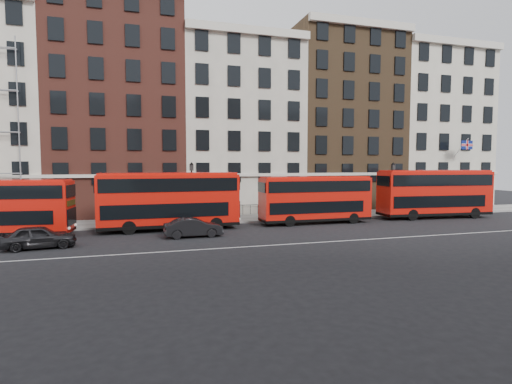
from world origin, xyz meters
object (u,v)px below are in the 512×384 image
object	(u,v)px
car_front	(193,227)
bus_b	(169,199)
car_rear	(39,237)
traffic_light	(457,191)
bus_c	(315,198)
bus_d	(434,192)

from	to	relation	value
car_front	bus_b	bearing A→B (deg)	20.49
car_rear	traffic_light	xyz separation A→B (m)	(38.63, 6.88, 1.71)
car_rear	bus_b	bearing A→B (deg)	-67.27
bus_b	traffic_light	xyz separation A→B (m)	(30.25, 2.07, -0.03)
bus_b	car_front	size ratio (longest dim) A/B	2.61
bus_b	bus_c	xyz separation A→B (m)	(12.73, 0.00, -0.21)
bus_c	car_front	bearing A→B (deg)	-162.50
bus_c	car_front	xyz separation A→B (m)	(-11.29, -3.56, -1.56)
bus_b	car_front	distance (m)	4.23
bus_c	car_rear	xyz separation A→B (m)	(-21.12, -4.81, -1.52)
bus_b	bus_d	distance (m)	25.52
traffic_light	car_front	bearing A→B (deg)	-168.94
bus_c	bus_d	size ratio (longest dim) A/B	0.88
bus_d	traffic_light	bearing A→B (deg)	27.89
bus_b	bus_d	world-z (taller)	bus_d
bus_b	car_rear	bearing A→B (deg)	-150.89
bus_b	car_rear	world-z (taller)	bus_b
bus_b	bus_c	size ratio (longest dim) A/B	1.10
bus_b	traffic_light	size ratio (longest dim) A/B	3.36
car_rear	traffic_light	bearing A→B (deg)	-87.00
bus_b	car_front	bearing A→B (deg)	-68.71
traffic_light	bus_d	bearing A→B (deg)	-156.36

